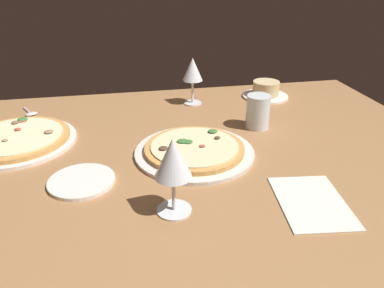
{
  "coord_description": "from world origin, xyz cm",
  "views": [
    {
      "loc": [
        -15.98,
        -86.24,
        51.2
      ],
      "look_at": [
        0.66,
        0.04,
        7.0
      ],
      "focal_mm": 34.62,
      "sensor_mm": 36.0,
      "label": 1
    }
  ],
  "objects": [
    {
      "name": "wine_glass_far",
      "position": [
        8.22,
        38.23,
        16.04
      ],
      "size": [
        7.12,
        7.12,
        16.68
      ],
      "color": "silver",
      "rests_on": "dining_table"
    },
    {
      "name": "spoon",
      "position": [
        -47.59,
        38.13,
        4.46
      ],
      "size": [
        6.38,
        9.06,
        1.0
      ],
      "color": "silver",
      "rests_on": "dining_table"
    },
    {
      "name": "dining_table",
      "position": [
        0.0,
        0.0,
        2.0
      ],
      "size": [
        150.0,
        110.0,
        4.0
      ],
      "primitive_type": "cube",
      "color": "#996B42",
      "rests_on": "ground"
    },
    {
      "name": "ramekin_on_saucer",
      "position": [
        36.57,
        39.56,
        6.52
      ],
      "size": [
        17.04,
        17.04,
        6.14
      ],
      "color": "silver",
      "rests_on": "dining_table"
    },
    {
      "name": "side_plate",
      "position": [
        -27.5,
        -9.12,
        4.45
      ],
      "size": [
        15.57,
        15.57,
        0.9
      ],
      "primitive_type": "cylinder",
      "color": "silver",
      "rests_on": "dining_table"
    },
    {
      "name": "wine_glass_near",
      "position": [
        -7.76,
        -23.9,
        16.0
      ],
      "size": [
        7.54,
        7.54,
        16.79
      ],
      "color": "silver",
      "rests_on": "dining_table"
    },
    {
      "name": "pizza_main",
      "position": [
        1.31,
        0.11,
        5.16
      ],
      "size": [
        32.1,
        32.1,
        3.31
      ],
      "color": "silver",
      "rests_on": "dining_table"
    },
    {
      "name": "pizza_side",
      "position": [
        -47.12,
        15.94,
        5.21
      ],
      "size": [
        32.88,
        32.88,
        3.39
      ],
      "color": "silver",
      "rests_on": "dining_table"
    },
    {
      "name": "paper_menu",
      "position": [
        21.83,
        -26.67,
        4.15
      ],
      "size": [
        16.52,
        21.83,
        0.3
      ],
      "primitive_type": "cube",
      "rotation": [
        0.0,
        0.0,
        -0.12
      ],
      "color": "silver",
      "rests_on": "dining_table"
    },
    {
      "name": "water_glass",
      "position": [
        23.84,
        13.59,
        8.44
      ],
      "size": [
        7.26,
        7.26,
        10.39
      ],
      "color": "silver",
      "rests_on": "dining_table"
    }
  ]
}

